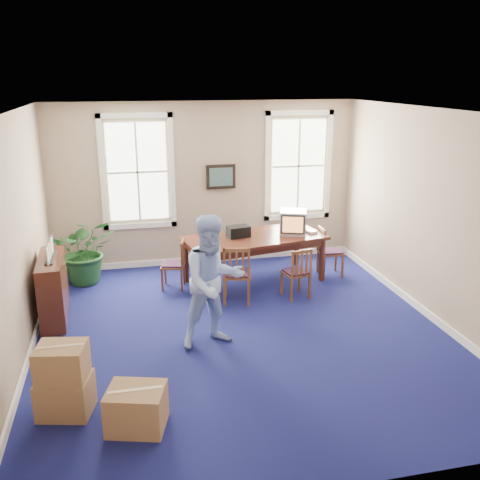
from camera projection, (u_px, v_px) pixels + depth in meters
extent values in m
plane|color=navy|center=(242.00, 332.00, 7.94)|extent=(6.50, 6.50, 0.00)
plane|color=white|center=(243.00, 112.00, 6.99)|extent=(6.50, 6.50, 0.00)
plane|color=tan|center=(205.00, 184.00, 10.49)|extent=(6.50, 0.00, 6.50)
plane|color=tan|center=(330.00, 334.00, 4.43)|extent=(6.50, 0.00, 6.50)
plane|color=tan|center=(14.00, 243.00, 6.83)|extent=(0.00, 6.50, 6.50)
plane|color=tan|center=(435.00, 217.00, 8.09)|extent=(0.00, 6.50, 6.50)
cube|color=white|center=(207.00, 259.00, 10.92)|extent=(6.00, 0.04, 0.12)
cube|color=white|center=(31.00, 350.00, 7.30)|extent=(0.04, 6.50, 0.12)
cube|color=white|center=(423.00, 310.00, 8.54)|extent=(0.04, 6.50, 0.12)
cube|color=white|center=(311.00, 232.00, 9.89)|extent=(0.20, 0.23, 0.05)
cube|color=black|center=(238.00, 231.00, 9.63)|extent=(0.43, 0.32, 0.20)
imported|color=#A3BEF8|center=(213.00, 282.00, 7.34)|extent=(1.05, 0.89, 1.88)
cube|color=#451E14|center=(54.00, 292.00, 8.15)|extent=(0.40, 1.26, 0.98)
imported|color=#19451C|center=(85.00, 250.00, 9.69)|extent=(1.12, 0.98, 1.23)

